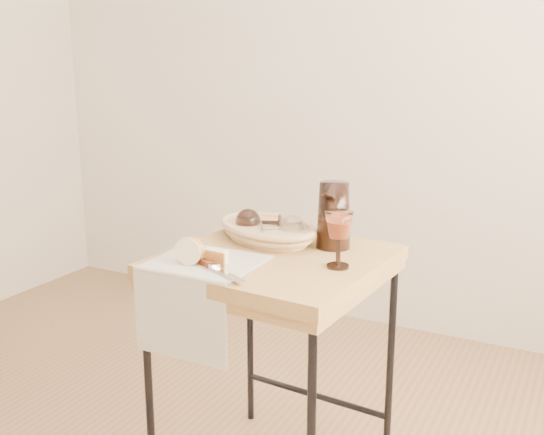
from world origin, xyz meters
The scene contains 11 objects.
wall_back centered at (0.00, 1.80, 1.35)m, with size 3.60×0.00×2.70m, color beige.
side_table centered at (0.34, 0.38, 0.39)m, with size 0.62×0.62×0.78m, color brown, non-canonical shape.
tea_towel centered at (0.20, 0.22, 0.79)m, with size 0.30×0.27×0.01m, color silver.
bread_basket centered at (0.25, 0.51, 0.81)m, with size 0.34×0.23×0.06m, color tan, non-canonical shape.
goblet_lying_a centered at (0.22, 0.53, 0.84)m, with size 0.14×0.08×0.08m, color #37251F, non-canonical shape.
goblet_lying_b centered at (0.30, 0.49, 0.84)m, with size 0.13×0.08×0.08m, color white, non-canonical shape.
pitcher centered at (0.47, 0.54, 0.89)m, with size 0.15×0.23×0.25m, color black, non-canonical shape.
wine_goblet centered at (0.56, 0.36, 0.87)m, with size 0.08×0.08×0.16m, color white, non-canonical shape.
apple_half centered at (0.18, 0.19, 0.83)m, with size 0.09×0.05×0.08m, color #B32B1E.
apple_wedge centered at (0.24, 0.21, 0.81)m, with size 0.06×0.03×0.04m, color #FAE5B2.
table_knife centered at (0.27, 0.16, 0.80)m, with size 0.25×0.03×0.02m, color silver, non-canonical shape.
Camera 1 is at (1.18, -1.25, 1.36)m, focal length 42.25 mm.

